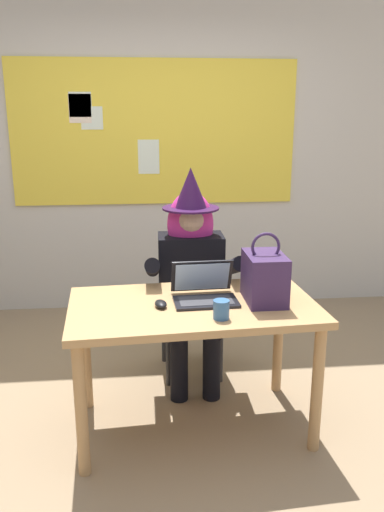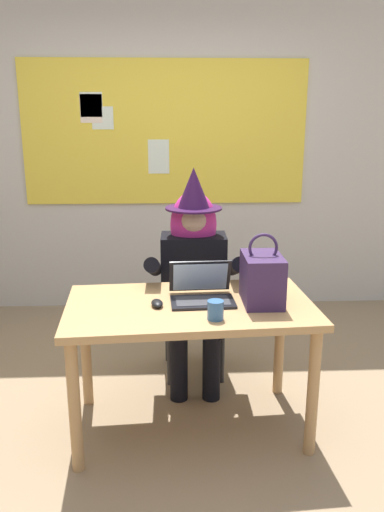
% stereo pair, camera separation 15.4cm
% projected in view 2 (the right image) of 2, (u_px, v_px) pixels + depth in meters
% --- Properties ---
extents(ground_plane, '(24.00, 24.00, 0.00)m').
position_uv_depth(ground_plane, '(167.00, 422.00, 2.96)').
color(ground_plane, '#937A5B').
extents(wall_back_bulletin, '(5.94, 2.16, 2.99)m').
position_uv_depth(wall_back_bulletin, '(165.00, 138.00, 4.42)').
color(wall_back_bulletin, beige).
rests_on(wall_back_bulletin, ground).
extents(desk_main, '(1.35, 0.82, 0.74)m').
position_uv_depth(desk_main, '(190.00, 320.00, 2.76)').
color(desk_main, tan).
rests_on(desk_main, ground).
extents(chair_at_desk, '(0.43, 0.43, 0.89)m').
position_uv_depth(chair_at_desk, '(193.00, 299.00, 3.50)').
color(chair_at_desk, black).
rests_on(chair_at_desk, ground).
extents(person_costumed, '(0.60, 0.65, 1.39)m').
position_uv_depth(person_costumed, '(194.00, 265.00, 3.31)').
color(person_costumed, black).
rests_on(person_costumed, ground).
extents(laptop, '(0.35, 0.30, 0.20)m').
position_uv_depth(laptop, '(202.00, 292.00, 2.77)').
color(laptop, black).
rests_on(laptop, desk_main).
extents(computer_mouse, '(0.08, 0.11, 0.03)m').
position_uv_depth(computer_mouse, '(157.00, 303.00, 2.68)').
color(computer_mouse, black).
rests_on(computer_mouse, desk_main).
extents(handbag, '(0.20, 0.30, 0.38)m').
position_uv_depth(handbag, '(262.00, 278.00, 2.71)').
color(handbag, '#38234C').
rests_on(handbag, desk_main).
extents(coffee_mug, '(0.08, 0.08, 0.09)m').
position_uv_depth(coffee_mug, '(215.00, 310.00, 2.51)').
color(coffee_mug, '#336099').
rests_on(coffee_mug, desk_main).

